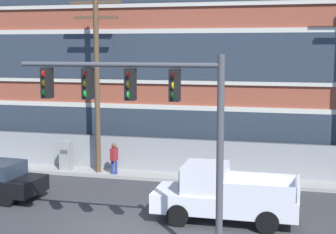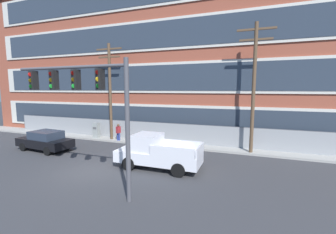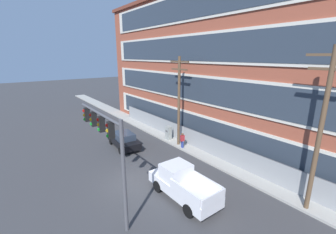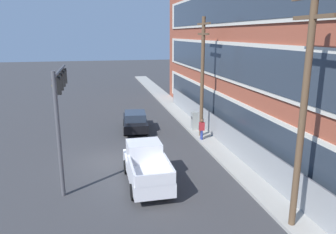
{
  "view_description": "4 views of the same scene",
  "coord_description": "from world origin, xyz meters",
  "px_view_note": "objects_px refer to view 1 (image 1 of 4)",
  "views": [
    {
      "loc": [
        5.94,
        -16.26,
        6.3
      ],
      "look_at": [
        1.42,
        2.01,
        3.72
      ],
      "focal_mm": 55.0,
      "sensor_mm": 36.0,
      "label": 1
    },
    {
      "loc": [
        8.78,
        -10.52,
        4.85
      ],
      "look_at": [
        3.08,
        4.88,
        2.78
      ],
      "focal_mm": 24.0,
      "sensor_mm": 36.0,
      "label": 2
    },
    {
      "loc": [
        13.24,
        -6.61,
        8.93
      ],
      "look_at": [
        -1.42,
        4.25,
        3.93
      ],
      "focal_mm": 24.0,
      "sensor_mm": 36.0,
      "label": 3
    },
    {
      "loc": [
        19.4,
        -0.66,
        7.71
      ],
      "look_at": [
        -1.02,
        3.92,
        2.37
      ],
      "focal_mm": 35.0,
      "sensor_mm": 36.0,
      "label": 4
    }
  ],
  "objects_px": {
    "pickup_truck_white": "(222,195)",
    "traffic_signal_mast": "(148,109)",
    "electrical_cabinet": "(66,157)",
    "pedestrian_near_cabinet": "(114,158)",
    "utility_pole_near_corner": "(97,75)"
  },
  "relations": [
    {
      "from": "pickup_truck_white",
      "to": "traffic_signal_mast",
      "type": "bearing_deg",
      "value": -110.15
    },
    {
      "from": "traffic_signal_mast",
      "to": "pickup_truck_white",
      "type": "bearing_deg",
      "value": 69.85
    },
    {
      "from": "traffic_signal_mast",
      "to": "electrical_cabinet",
      "type": "relative_size",
      "value": 3.79
    },
    {
      "from": "traffic_signal_mast",
      "to": "pedestrian_near_cabinet",
      "type": "distance_m",
      "value": 10.85
    },
    {
      "from": "electrical_cabinet",
      "to": "traffic_signal_mast",
      "type": "bearing_deg",
      "value": -53.46
    },
    {
      "from": "utility_pole_near_corner",
      "to": "pedestrian_near_cabinet",
      "type": "distance_m",
      "value": 4.07
    },
    {
      "from": "traffic_signal_mast",
      "to": "utility_pole_near_corner",
      "type": "distance_m",
      "value": 10.88
    },
    {
      "from": "pickup_truck_white",
      "to": "utility_pole_near_corner",
      "type": "height_order",
      "value": "utility_pole_near_corner"
    },
    {
      "from": "pickup_truck_white",
      "to": "utility_pole_near_corner",
      "type": "relative_size",
      "value": 0.59
    },
    {
      "from": "pedestrian_near_cabinet",
      "to": "traffic_signal_mast",
      "type": "bearing_deg",
      "value": -64.51
    },
    {
      "from": "pedestrian_near_cabinet",
      "to": "pickup_truck_white",
      "type": "bearing_deg",
      "value": -40.36
    },
    {
      "from": "electrical_cabinet",
      "to": "pedestrian_near_cabinet",
      "type": "xyz_separation_m",
      "value": [
        2.65,
        -0.29,
        0.17
      ]
    },
    {
      "from": "pickup_truck_white",
      "to": "pedestrian_near_cabinet",
      "type": "distance_m",
      "value": 7.8
    },
    {
      "from": "traffic_signal_mast",
      "to": "utility_pole_near_corner",
      "type": "height_order",
      "value": "utility_pole_near_corner"
    },
    {
      "from": "traffic_signal_mast",
      "to": "pickup_truck_white",
      "type": "distance_m",
      "value": 5.73
    }
  ]
}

